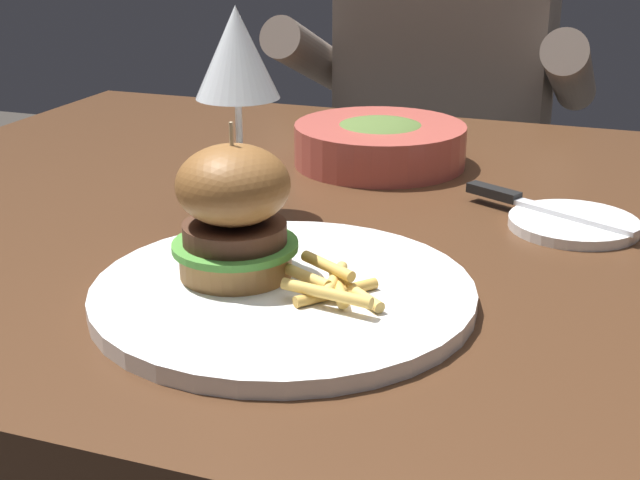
{
  "coord_description": "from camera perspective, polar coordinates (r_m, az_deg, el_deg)",
  "views": [
    {
      "loc": [
        0.26,
        -0.83,
        1.04
      ],
      "look_at": [
        0.03,
        -0.2,
        0.78
      ],
      "focal_mm": 50.0,
      "sensor_mm": 36.0,
      "label": 1
    }
  ],
  "objects": [
    {
      "name": "diner_person",
      "position": [
        1.67,
        7.72,
        4.06
      ],
      "size": [
        0.51,
        0.36,
        1.18
      ],
      "color": "#282833",
      "rests_on": "ground"
    },
    {
      "name": "soup_bowl",
      "position": [
        1.08,
        3.85,
        6.24
      ],
      "size": [
        0.21,
        0.21,
        0.06
      ],
      "color": "#B24C42",
      "rests_on": "dining_table"
    },
    {
      "name": "wine_glass",
      "position": [
        0.87,
        -5.35,
        11.49
      ],
      "size": [
        0.08,
        0.08,
        0.21
      ],
      "color": "silver",
      "rests_on": "dining_table"
    },
    {
      "name": "table_knife",
      "position": [
        0.92,
        13.39,
        2.28
      ],
      "size": [
        0.18,
        0.1,
        0.01
      ],
      "color": "silver",
      "rests_on": "bread_plate"
    },
    {
      "name": "main_plate",
      "position": [
        0.71,
        -2.36,
        -3.42
      ],
      "size": [
        0.3,
        0.3,
        0.01
      ],
      "primitive_type": "cylinder",
      "color": "white",
      "rests_on": "dining_table"
    },
    {
      "name": "dining_table",
      "position": [
        0.95,
        2.34,
        -3.3
      ],
      "size": [
        1.18,
        0.92,
        0.74
      ],
      "color": "#472B19",
      "rests_on": "ground"
    },
    {
      "name": "burger_sandwich",
      "position": [
        0.71,
        -5.53,
        1.83
      ],
      "size": [
        0.1,
        0.1,
        0.13
      ],
      "color": "#9E6B38",
      "rests_on": "main_plate"
    },
    {
      "name": "fries_pile",
      "position": [
        0.68,
        0.72,
        -2.82
      ],
      "size": [
        0.11,
        0.07,
        0.02
      ],
      "color": "gold",
      "rests_on": "main_plate"
    },
    {
      "name": "bread_plate",
      "position": [
        0.9,
        15.92,
        1.01
      ],
      "size": [
        0.13,
        0.13,
        0.01
      ],
      "primitive_type": "cylinder",
      "color": "white",
      "rests_on": "dining_table"
    }
  ]
}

